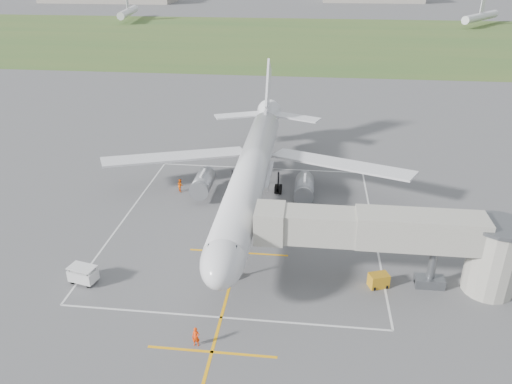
# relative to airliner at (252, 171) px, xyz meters

# --- Properties ---
(ground) EXTENTS (700.00, 700.00, 0.00)m
(ground) POSITION_rel_airliner_xyz_m (0.00, -0.75, -4.39)
(ground) COLOR #505052
(ground) RESTS_ON ground
(grass_strip) EXTENTS (700.00, 120.00, 0.02)m
(grass_strip) POSITION_rel_airliner_xyz_m (0.00, 129.25, -4.38)
(grass_strip) COLOR #395B27
(grass_strip) RESTS_ON ground
(apron_markings) EXTENTS (28.20, 60.00, 0.01)m
(apron_markings) POSITION_rel_airliner_xyz_m (0.00, -6.57, -4.38)
(apron_markings) COLOR #F1A20E
(apron_markings) RESTS_ON ground
(airliner) EXTENTS (38.93, 46.75, 13.52)m
(airliner) POSITION_rel_airliner_xyz_m (0.00, 0.00, 0.00)
(airliner) COLOR silver
(airliner) RESTS_ON ground
(jet_bridge) EXTENTS (23.40, 5.00, 7.20)m
(jet_bridge) POSITION_rel_airliner_xyz_m (15.72, -14.25, 0.35)
(jet_bridge) COLOR #99968A
(jet_bridge) RESTS_ON ground
(gpu_unit) EXTENTS (2.00, 1.68, 1.29)m
(gpu_unit) POSITION_rel_airliner_xyz_m (13.40, -14.86, -3.75)
(gpu_unit) COLOR #BC8317
(gpu_unit) RESTS_ON ground
(baggage_cart) EXTENTS (2.70, 1.97, 1.69)m
(baggage_cart) POSITION_rel_airliner_xyz_m (-13.37, -17.37, -3.53)
(baggage_cart) COLOR silver
(baggage_cart) RESTS_ON ground
(ramp_worker_nose) EXTENTS (0.61, 0.40, 1.66)m
(ramp_worker_nose) POSITION_rel_airliner_xyz_m (-1.32, -24.18, -3.56)
(ramp_worker_nose) COLOR #F63907
(ramp_worker_nose) RESTS_ON ground
(ramp_worker_wing) EXTENTS (0.96, 1.02, 1.66)m
(ramp_worker_wing) POSITION_rel_airliner_xyz_m (-9.43, 2.66, -3.56)
(ramp_worker_wing) COLOR #FB6007
(ramp_worker_wing) RESTS_ON ground
(distant_aircraft) EXTENTS (164.97, 32.13, 8.85)m
(distant_aircraft) POSITION_rel_airliner_xyz_m (-1.47, 172.44, -0.80)
(distant_aircraft) COLOR silver
(distant_aircraft) RESTS_ON ground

